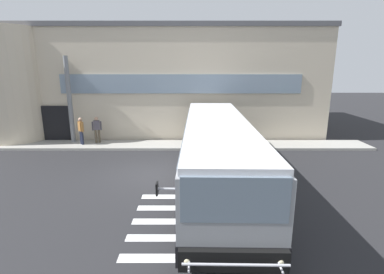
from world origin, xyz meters
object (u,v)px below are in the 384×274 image
at_px(bus_main_foreground, 218,152).
at_px(passenger_near_column, 83,130).
at_px(entry_support_column, 71,100).
at_px(passenger_by_doorway, 98,128).

bearing_deg(bus_main_foreground, passenger_near_column, 144.24).
height_order(entry_support_column, bus_main_foreground, entry_support_column).
xyz_separation_m(entry_support_column, passenger_near_column, (0.80, -0.65, -1.75)).
distance_m(bus_main_foreground, passenger_near_column, 9.73).
xyz_separation_m(passenger_near_column, passenger_by_doorway, (0.85, 0.40, 0.03)).
distance_m(passenger_near_column, passenger_by_doorway, 0.94).
distance_m(entry_support_column, bus_main_foreground, 10.86).
bearing_deg(passenger_by_doorway, bus_main_foreground, -40.84).
distance_m(entry_support_column, passenger_near_column, 2.03).
relative_size(passenger_near_column, passenger_by_doorway, 1.00).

